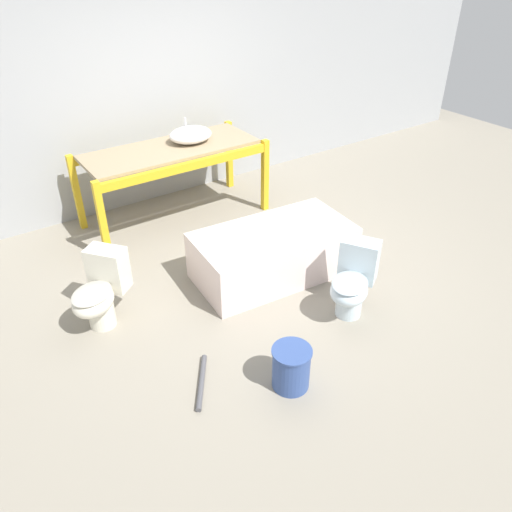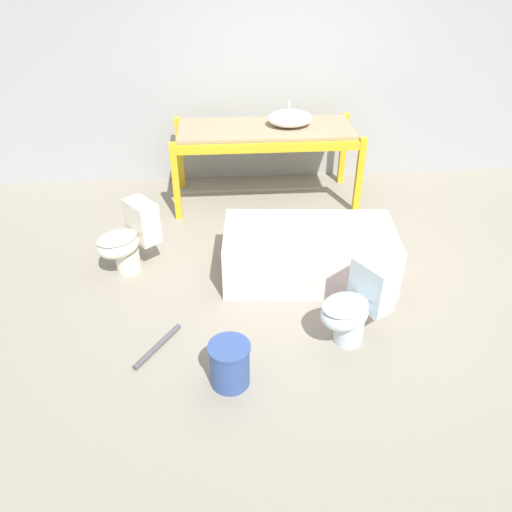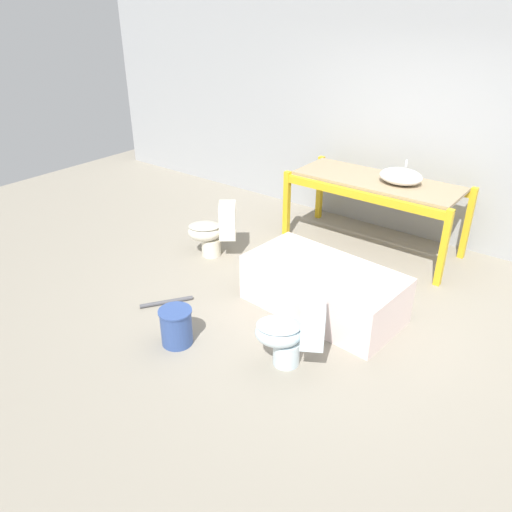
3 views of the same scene
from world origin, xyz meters
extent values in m
plane|color=gray|center=(0.00, 0.00, 0.00)|extent=(12.00, 12.00, 0.00)
cube|color=#9EA0A3|center=(0.00, 2.19, 1.60)|extent=(10.80, 0.08, 3.20)
cube|color=gold|center=(-1.21, 1.10, 0.44)|extent=(0.07, 0.07, 0.87)
cube|color=gold|center=(0.77, 1.10, 0.44)|extent=(0.07, 0.07, 0.87)
cube|color=gold|center=(-1.21, 1.90, 0.44)|extent=(0.07, 0.07, 0.87)
cube|color=gold|center=(0.77, 1.90, 0.44)|extent=(0.07, 0.07, 0.87)
cube|color=gold|center=(-0.22, 1.10, 0.79)|extent=(1.99, 0.06, 0.09)
cube|color=gold|center=(-0.22, 1.90, 0.79)|extent=(1.99, 0.06, 0.09)
cube|color=#998466|center=(-0.22, 1.50, 0.86)|extent=(1.92, 0.73, 0.04)
ellipsoid|color=white|center=(0.05, 1.52, 0.96)|extent=(0.49, 0.40, 0.17)
cylinder|color=silver|center=(0.05, 1.63, 1.08)|extent=(0.02, 0.02, 0.08)
cube|color=silver|center=(0.03, -0.08, 0.24)|extent=(1.58, 0.90, 0.48)
cube|color=beige|center=(0.03, -0.08, 0.39)|extent=(1.49, 0.81, 0.20)
cylinder|color=silver|center=(0.21, -0.97, 0.11)|extent=(0.23, 0.23, 0.21)
ellipsoid|color=silver|center=(0.16, -1.00, 0.31)|extent=(0.50, 0.47, 0.22)
ellipsoid|color=#9FAFB7|center=(0.16, -1.00, 0.38)|extent=(0.48, 0.45, 0.03)
cube|color=silver|center=(0.39, -0.86, 0.45)|extent=(0.33, 0.38, 0.39)
cylinder|color=silver|center=(-1.63, 0.13, 0.11)|extent=(0.23, 0.23, 0.21)
ellipsoid|color=silver|center=(-1.68, 0.09, 0.31)|extent=(0.51, 0.49, 0.22)
ellipsoid|color=#B3AF9F|center=(-1.68, 0.09, 0.38)|extent=(0.48, 0.47, 0.03)
cube|color=silver|center=(-1.47, 0.25, 0.45)|extent=(0.35, 0.37, 0.39)
cylinder|color=#334C8C|center=(-0.72, -1.33, 0.17)|extent=(0.28, 0.28, 0.35)
cylinder|color=#334C8C|center=(-0.72, -1.33, 0.34)|extent=(0.30, 0.30, 0.02)
cylinder|color=#4C4C51|center=(-1.27, -0.95, 0.02)|extent=(0.33, 0.47, 0.04)
camera|label=1|loc=(-2.42, -3.35, 2.85)|focal=35.00mm
camera|label=2|loc=(-0.72, -3.81, 2.72)|focal=35.00mm
camera|label=3|loc=(2.05, -3.77, 2.78)|focal=35.00mm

